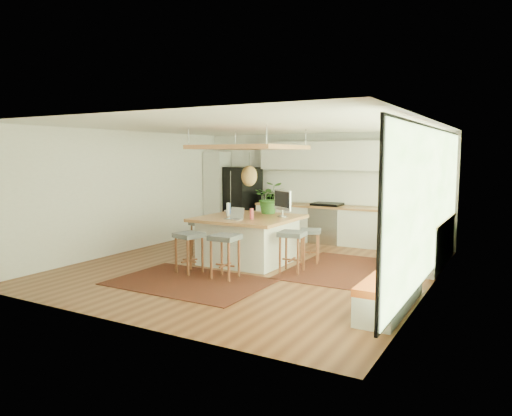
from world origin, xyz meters
The scene contains 34 objects.
floor centered at (0.00, 0.00, 0.00)m, with size 7.00×7.00×0.00m, color #522A17.
ceiling centered at (0.00, 0.00, 2.70)m, with size 7.00×7.00×0.00m, color white.
wall_back centered at (0.00, 3.50, 1.35)m, with size 6.50×6.50×0.00m, color silver.
wall_front centered at (0.00, -3.50, 1.35)m, with size 6.50×6.50×0.00m, color silver.
wall_left centered at (-3.25, 0.00, 1.35)m, with size 7.00×7.00×0.00m, color silver.
wall_right centered at (3.25, 0.00, 1.35)m, with size 7.00×7.00×0.00m, color silver.
window_wall centered at (3.22, 0.00, 1.40)m, with size 0.10×6.20×2.60m, color black, non-canonical shape.
pantry centered at (-2.95, 3.18, 1.12)m, with size 0.55×0.60×2.25m, color silver.
back_counter_base centered at (0.55, 3.18, 0.44)m, with size 4.20×0.60×0.88m, color silver.
back_counter_top centered at (0.55, 3.18, 0.90)m, with size 4.24×0.64×0.05m, color #925B33.
backsplash centered at (0.55, 3.48, 1.35)m, with size 4.20×0.02×0.80m, color white.
upper_cabinets centered at (0.55, 3.32, 2.15)m, with size 4.20×0.34×0.70m, color silver.
range centered at (0.30, 3.18, 0.50)m, with size 0.76×0.62×1.00m, color #A5A5AA, non-canonical shape.
right_counter_base centered at (2.93, 2.00, 0.44)m, with size 0.60×2.50×0.88m, color silver.
right_counter_top centered at (2.93, 2.00, 0.90)m, with size 0.64×2.54×0.05m, color #925B33.
window_bench centered at (2.95, -1.20, 0.25)m, with size 0.52×2.00×0.50m, color silver, non-canonical shape.
ceiling_panel centered at (-0.30, 0.40, 2.05)m, with size 1.86×1.86×0.80m, color #925B33, non-canonical shape.
rug_near centered at (-0.40, -1.46, 0.01)m, with size 2.60×1.80×0.01m, color black.
rug_right centered at (1.57, 0.70, 0.01)m, with size 1.80×2.60×0.01m, color black.
fridge centered at (-2.17, 3.20, 0.93)m, with size 0.91×0.72×1.84m, color black, non-canonical shape.
island centered at (-0.30, 0.38, 0.47)m, with size 1.85×1.85×0.93m, color #925B33, non-canonical shape.
stool_near_left centered at (-0.78, -0.96, 0.35)m, with size 0.45×0.45×0.75m, color #45484D, non-canonical shape.
stool_near_right centered at (0.01, -0.97, 0.35)m, with size 0.46×0.46×0.78m, color #45484D, non-canonical shape.
stool_right_front centered at (0.83, 0.04, 0.35)m, with size 0.45×0.45×0.77m, color #45484D, non-canonical shape.
stool_right_back centered at (0.80, 0.94, 0.35)m, with size 0.40×0.40×0.68m, color #45484D, non-canonical shape.
stool_left_side centered at (-1.48, 0.44, 0.35)m, with size 0.44×0.44×0.75m, color #45484D, non-canonical shape.
laptop centered at (-0.35, -0.12, 1.05)m, with size 0.33×0.35×0.24m, color #A5A5AA, non-canonical shape.
monitor centered at (0.30, 0.69, 1.19)m, with size 0.59×0.21×0.55m, color #A5A5AA, non-canonical shape.
microwave centered at (-1.25, 3.17, 1.09)m, with size 0.50×0.28×0.34m, color #A5A5AA.
island_plant centered at (-0.17, 1.03, 1.19)m, with size 0.61×0.68×0.53m, color #1E4C19.
island_bowl centered at (-0.98, 0.73, 0.96)m, with size 0.23×0.23×0.06m, color white.
island_bottle_0 centered at (-0.85, 0.48, 1.03)m, with size 0.07×0.07×0.19m, color blue.
island_bottle_1 centered at (-0.70, 0.23, 1.03)m, with size 0.07×0.07×0.19m, color white.
island_bottle_2 centered at (-0.05, 0.08, 1.03)m, with size 0.07×0.07×0.19m, color #AC393F.
Camera 1 is at (4.52, -7.86, 2.18)m, focal length 33.53 mm.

